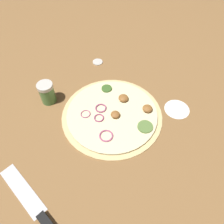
{
  "coord_description": "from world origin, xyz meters",
  "views": [
    {
      "loc": [
        -0.05,
        -0.41,
        0.55
      ],
      "look_at": [
        0.0,
        0.0,
        0.02
      ],
      "focal_mm": 35.0,
      "sensor_mm": 36.0,
      "label": 1
    }
  ],
  "objects_px": {
    "spice_jar": "(47,93)",
    "loose_cap": "(98,62)",
    "pizza": "(113,114)",
    "knife": "(46,222)"
  },
  "relations": [
    {
      "from": "pizza",
      "to": "loose_cap",
      "type": "height_order",
      "value": "pizza"
    },
    {
      "from": "spice_jar",
      "to": "loose_cap",
      "type": "relative_size",
      "value": 1.91
    },
    {
      "from": "knife",
      "to": "loose_cap",
      "type": "xyz_separation_m",
      "value": [
        0.16,
        0.55,
        -0.0
      ]
    },
    {
      "from": "knife",
      "to": "spice_jar",
      "type": "height_order",
      "value": "spice_jar"
    },
    {
      "from": "knife",
      "to": "pizza",
      "type": "bearing_deg",
      "value": -71.43
    },
    {
      "from": "spice_jar",
      "to": "loose_cap",
      "type": "xyz_separation_m",
      "value": [
        0.17,
        0.18,
        -0.03
      ]
    },
    {
      "from": "pizza",
      "to": "spice_jar",
      "type": "height_order",
      "value": "spice_jar"
    },
    {
      "from": "pizza",
      "to": "spice_jar",
      "type": "bearing_deg",
      "value": 157.35
    },
    {
      "from": "pizza",
      "to": "spice_jar",
      "type": "relative_size",
      "value": 4.25
    },
    {
      "from": "knife",
      "to": "spice_jar",
      "type": "distance_m",
      "value": 0.37
    }
  ]
}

